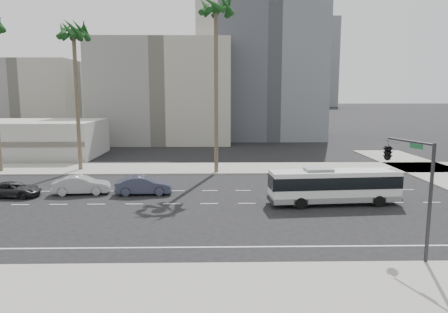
{
  "coord_description": "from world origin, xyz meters",
  "views": [
    {
      "loc": [
        -2.48,
        -32.06,
        8.69
      ],
      "look_at": [
        -1.74,
        4.0,
        3.21
      ],
      "focal_mm": 33.08,
      "sensor_mm": 36.0,
      "label": 1
    }
  ],
  "objects_px": {
    "palm_near": "(216,12)",
    "palm_mid": "(74,36)",
    "car_a": "(144,185)",
    "traffic_signal": "(392,155)",
    "car_b": "(81,185)",
    "car_c": "(13,189)",
    "city_bus": "(334,185)"
  },
  "relations": [
    {
      "from": "car_a",
      "to": "car_c",
      "type": "xyz_separation_m",
      "value": [
        -11.0,
        -0.67,
        -0.16
      ]
    },
    {
      "from": "palm_near",
      "to": "palm_mid",
      "type": "height_order",
      "value": "palm_near"
    },
    {
      "from": "car_c",
      "to": "palm_near",
      "type": "height_order",
      "value": "palm_near"
    },
    {
      "from": "car_c",
      "to": "car_b",
      "type": "bearing_deg",
      "value": -77.35
    },
    {
      "from": "city_bus",
      "to": "car_a",
      "type": "relative_size",
      "value": 2.14
    },
    {
      "from": "car_c",
      "to": "palm_near",
      "type": "xyz_separation_m",
      "value": [
        17.35,
        10.39,
        16.58
      ]
    },
    {
      "from": "traffic_signal",
      "to": "city_bus",
      "type": "bearing_deg",
      "value": 77.66
    },
    {
      "from": "car_b",
      "to": "palm_near",
      "type": "distance_m",
      "value": 22.35
    },
    {
      "from": "car_b",
      "to": "palm_mid",
      "type": "relative_size",
      "value": 0.29
    },
    {
      "from": "car_a",
      "to": "traffic_signal",
      "type": "distance_m",
      "value": 20.98
    },
    {
      "from": "traffic_signal",
      "to": "palm_near",
      "type": "xyz_separation_m",
      "value": [
        -9.9,
        22.22,
        11.96
      ]
    },
    {
      "from": "car_b",
      "to": "car_a",
      "type": "bearing_deg",
      "value": -98.52
    },
    {
      "from": "car_b",
      "to": "palm_near",
      "type": "bearing_deg",
      "value": -57.33
    },
    {
      "from": "palm_near",
      "to": "palm_mid",
      "type": "relative_size",
      "value": 1.14
    },
    {
      "from": "city_bus",
      "to": "palm_mid",
      "type": "relative_size",
      "value": 0.62
    },
    {
      "from": "city_bus",
      "to": "palm_mid",
      "type": "height_order",
      "value": "palm_mid"
    },
    {
      "from": "traffic_signal",
      "to": "palm_near",
      "type": "height_order",
      "value": "palm_near"
    },
    {
      "from": "city_bus",
      "to": "car_c",
      "type": "xyz_separation_m",
      "value": [
        -26.66,
        2.93,
        -0.91
      ]
    },
    {
      "from": "palm_near",
      "to": "traffic_signal",
      "type": "bearing_deg",
      "value": -65.98
    },
    {
      "from": "car_a",
      "to": "car_b",
      "type": "relative_size",
      "value": 1.0
    },
    {
      "from": "car_c",
      "to": "traffic_signal",
      "type": "xyz_separation_m",
      "value": [
        27.25,
        -11.83,
        4.62
      ]
    },
    {
      "from": "traffic_signal",
      "to": "palm_near",
      "type": "distance_m",
      "value": 27.11
    },
    {
      "from": "car_a",
      "to": "palm_near",
      "type": "bearing_deg",
      "value": -35.83
    },
    {
      "from": "car_c",
      "to": "palm_near",
      "type": "relative_size",
      "value": 0.24
    },
    {
      "from": "traffic_signal",
      "to": "car_b",
      "type": "bearing_deg",
      "value": 133.47
    },
    {
      "from": "city_bus",
      "to": "car_b",
      "type": "bearing_deg",
      "value": 165.05
    },
    {
      "from": "car_c",
      "to": "palm_mid",
      "type": "relative_size",
      "value": 0.28
    },
    {
      "from": "car_a",
      "to": "palm_near",
      "type": "relative_size",
      "value": 0.26
    },
    {
      "from": "traffic_signal",
      "to": "palm_mid",
      "type": "xyz_separation_m",
      "value": [
        -25.48,
        24.06,
        9.74
      ]
    },
    {
      "from": "car_a",
      "to": "car_c",
      "type": "distance_m",
      "value": 11.02
    },
    {
      "from": "car_b",
      "to": "car_c",
      "type": "relative_size",
      "value": 1.05
    },
    {
      "from": "car_b",
      "to": "traffic_signal",
      "type": "distance_m",
      "value": 25.6
    }
  ]
}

